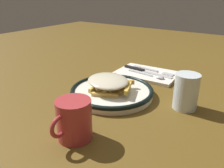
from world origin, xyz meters
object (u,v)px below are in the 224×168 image
Objects in this scene: fries_heap at (109,82)px; fork at (153,71)px; plate at (112,92)px; water_glass at (186,92)px; knife at (143,71)px; coffee_mug at (74,120)px; napkin at (147,74)px; spoon at (152,75)px.

fries_heap reaches higher than fork.
water_glass is (-0.05, 0.21, 0.04)m from plate.
knife is 0.29m from water_glass.
coffee_mug is at bearing 13.88° from plate.
napkin is at bearing 178.40° from plate.
knife is (-0.23, -0.01, 0.00)m from plate.
spoon is at bearing 21.13° from fork.
coffee_mug is (0.46, 0.07, 0.03)m from knife.
napkin is 1.50× the size of spoon.
fork is 0.49m from coffee_mug.
water_glass is (0.15, 0.17, 0.03)m from spoon.
fork is at bearing -136.90° from water_glass.
knife is 0.06m from spoon.
coffee_mug is at bearing 6.24° from napkin.
water_glass reaches higher than plate.
spoon is at bearing 47.78° from napkin.
coffee_mug reaches higher than knife.
fries_heap is 1.04× the size of fork.
water_glass is at bearing 103.10° from plate.
spoon is at bearing 58.18° from knife.
fries_heap reaches higher than knife.
coffee_mug is at bearing 15.84° from fries_heap.
water_glass is 0.94× the size of coffee_mug.
knife is (-0.00, -0.02, 0.01)m from napkin.
water_glass reaches higher than spoon.
plate is at bearing -1.60° from napkin.
water_glass is (-0.06, 0.22, 0.00)m from fries_heap.
coffee_mug reaches higher than spoon.
fries_heap is 1.20× the size of spoon.
plate is 0.03m from fries_heap.
coffee_mug is (0.28, -0.16, -0.00)m from water_glass.
fork is (-0.03, 0.01, 0.01)m from napkin.
coffee_mug is at bearing 4.48° from fork.
spoon is (0.03, 0.03, 0.01)m from napkin.
coffee_mug is at bearing 2.10° from spoon.
fork is at bearing 129.07° from knife.
knife is at bearing -176.96° from plate.
knife is 0.47m from coffee_mug.
coffee_mug is (0.23, 0.06, 0.03)m from plate.
coffee_mug is at bearing -29.21° from water_glass.
napkin is (-0.23, 0.01, -0.01)m from plate.
water_glass reaches higher than fork.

